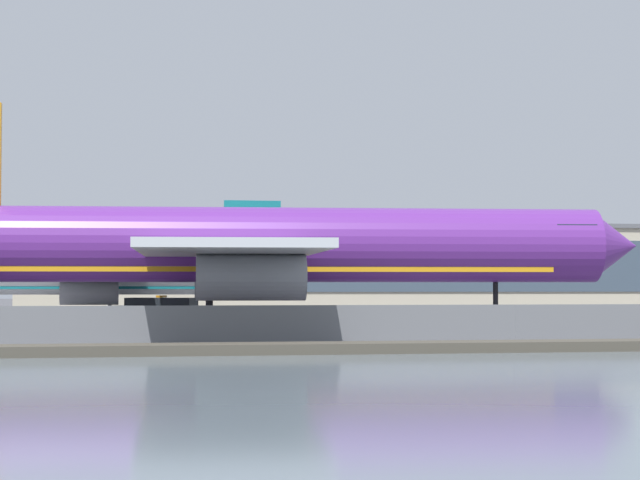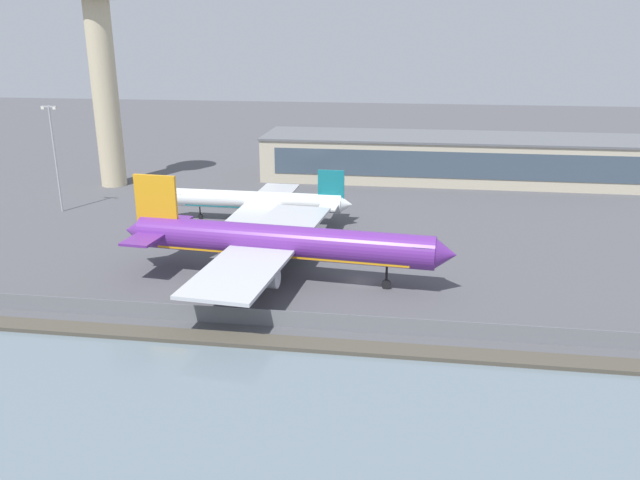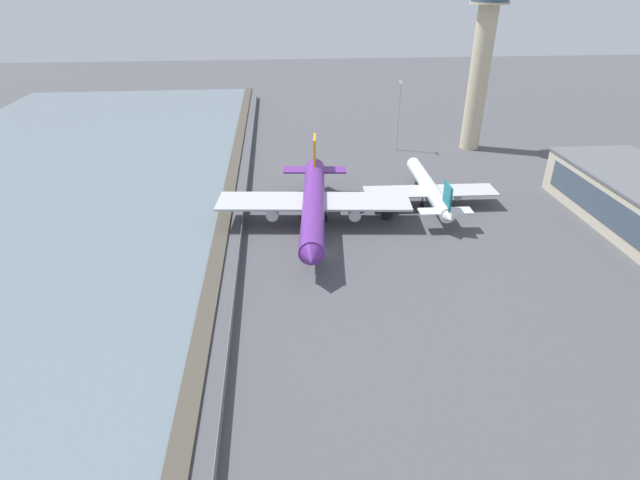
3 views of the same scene
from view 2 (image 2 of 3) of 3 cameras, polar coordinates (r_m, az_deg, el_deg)
The scene contains 10 objects.
ground_plane at distance 90.54m, azimuth 3.67°, elevation -3.85°, with size 500.00×500.00×0.00m, color #4C4C51.
shoreline_seawall at distance 71.90m, azimuth 2.29°, elevation -9.76°, with size 320.00×3.00×0.50m.
perimeter_fence at distance 75.51m, azimuth 2.67°, elevation -7.60°, with size 280.00×0.10×2.21m.
cargo_jet_purple at distance 89.80m, azimuth -3.99°, elevation -0.24°, with size 49.59×42.67×14.65m.
passenger_jet_white_teal at distance 118.70m, azimuth -5.58°, elevation 3.54°, with size 36.66×31.35×10.60m.
baggage_tug at distance 103.62m, azimuth -6.48°, elevation -0.56°, with size 3.21×3.52×1.80m.
ops_van at distance 108.28m, azimuth -4.21°, elevation 0.61°, with size 5.60×4.07×2.48m.
control_tower at distance 153.25m, azimuth -19.32°, elevation 15.03°, with size 11.59×11.59×49.42m.
terminal_building at distance 157.46m, azimuth 12.23°, elevation 7.34°, with size 93.73×21.50×10.64m.
apron_light_mast_apron_west at distance 134.34m, azimuth -23.09°, elevation 7.31°, with size 3.20×0.40×21.14m.
Camera 2 is at (6.30, -83.68, 34.00)m, focal length 35.00 mm.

